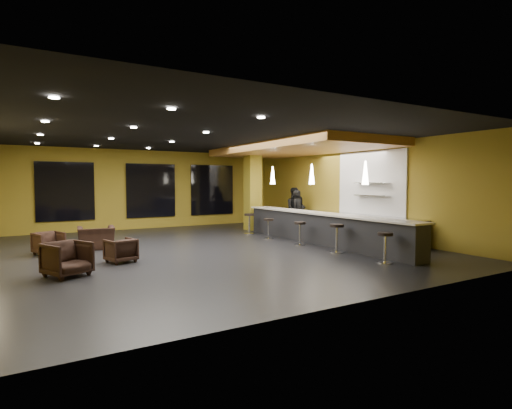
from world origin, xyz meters
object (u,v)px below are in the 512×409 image
staff_c (298,213)px  armchair_c (49,243)px  armchair_a (67,259)px  armchair_d (96,238)px  pendant_2 (273,175)px  bar_stool_0 (385,244)px  pendant_0 (365,173)px  bar_stool_3 (269,226)px  staff_b (295,209)px  armchair_b (121,250)px  pendant_1 (312,174)px  column (253,190)px  staff_a (298,212)px  bar_stool_1 (337,234)px  bar_counter (321,229)px  bar_stool_4 (249,221)px  bar_stool_2 (300,230)px  prep_counter (354,226)px

staff_c → armchair_c: 9.72m
armchair_a → armchair_d: size_ratio=0.79×
pendant_2 → bar_stool_0: pendant_2 is taller
pendant_0 → bar_stool_3: (-0.92, 3.84, -1.87)m
staff_b → pendant_0: bearing=-86.0°
pendant_2 → armchair_b: 7.38m
pendant_0 → pendant_2: bearing=90.0°
bar_stool_0 → pendant_1: bearing=80.1°
column → armchair_a: (-7.84, -5.45, -1.37)m
armchair_b → staff_a: bearing=-177.3°
armchair_b → staff_c: bearing=-173.2°
staff_c → bar_stool_1: (-2.31, -5.07, -0.21)m
pendant_1 → armchair_d: (-6.71, 2.20, -2.00)m
staff_b → armchair_b: (-7.90, -3.23, -0.61)m
armchair_c → armchair_d: (1.33, 0.38, 0.02)m
bar_counter → armchair_b: (-6.49, 0.16, -0.19)m
staff_c → bar_stool_0: staff_c is taller
pendant_0 → armchair_b: pendant_0 is taller
armchair_a → bar_stool_4: bar_stool_4 is taller
bar_stool_1 → staff_c: bearing=65.5°
staff_b → bar_stool_4: 2.30m
bar_counter → bar_stool_1: (-0.71, -1.59, 0.04)m
bar_counter → bar_stool_4: size_ratio=9.72×
armchair_c → pendant_0: bearing=-48.8°
pendant_2 → staff_a: (0.97, -0.39, -1.47)m
pendant_0 → bar_stool_1: 1.98m
armchair_a → bar_stool_2: 7.11m
staff_b → bar_stool_3: size_ratio=2.47×
pendant_0 → staff_b: size_ratio=0.38×
column → bar_stool_3: size_ratio=4.68×
column → pendant_1: column is taller
armchair_a → armchair_c: 3.18m
pendant_1 → armchair_a: bearing=-170.3°
column → armchair_a: 9.64m
armchair_c → bar_stool_3: (7.13, -0.48, 0.15)m
bar_counter → armchair_b: bar_counter is taller
staff_b → column: bearing=157.9°
prep_counter → armchair_d: size_ratio=5.64×
column → staff_a: column is taller
bar_stool_3 → armchair_a: bearing=-158.8°
armchair_c → bar_stool_3: size_ratio=0.96×
staff_b → armchair_d: staff_b is taller
staff_b → bar_stool_0: (-2.08, -6.77, -0.42)m
pendant_0 → bar_stool_4: pendant_0 is taller
pendant_1 → armchair_d: pendant_1 is taller
armchair_c → staff_b: bearing=-14.1°
staff_a → bar_stool_0: 6.23m
armchair_b → armchair_c: size_ratio=0.95×
staff_c → bar_stool_4: (-2.45, -0.09, -0.22)m
bar_stool_3 → pendant_1: bearing=-55.6°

